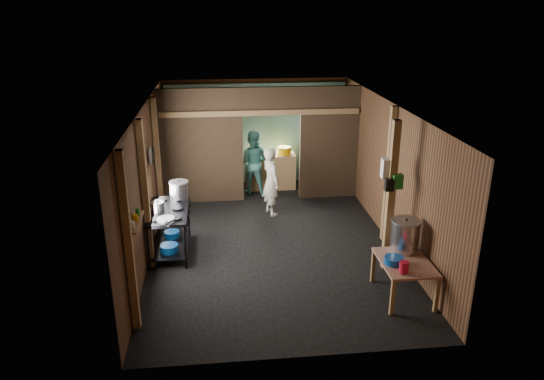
{
  "coord_description": "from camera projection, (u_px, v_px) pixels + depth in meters",
  "views": [
    {
      "loc": [
        -0.94,
        -8.84,
        4.31
      ],
      "look_at": [
        0.0,
        -0.2,
        1.1
      ],
      "focal_mm": 33.5,
      "sensor_mm": 36.0,
      "label": 1
    }
  ],
  "objects": [
    {
      "name": "post_left_b",
      "position": [
        146.0,
        196.0,
        8.42
      ],
      "size": [
        0.1,
        0.12,
        2.6
      ],
      "primitive_type": "cube",
      "color": "#A47843",
      "rests_on": "floor"
    },
    {
      "name": "bag_black",
      "position": [
        389.0,
        185.0,
        8.19
      ],
      "size": [
        0.14,
        0.1,
        0.2
      ],
      "primitive_type": "cube",
      "color": "black",
      "rests_on": "post_free"
    },
    {
      "name": "bag_white",
      "position": [
        388.0,
        168.0,
        8.26
      ],
      "size": [
        0.22,
        0.15,
        0.32
      ],
      "primitive_type": "cube",
      "color": "white",
      "rests_on": "post_free"
    },
    {
      "name": "pink_bucket",
      "position": [
        404.0,
        267.0,
        7.41
      ],
      "size": [
        0.16,
        0.16,
        0.17
      ],
      "primitive_type": "cylinder",
      "rotation": [
        0.0,
        0.0,
        -0.18
      ],
      "color": "red",
      "rests_on": "prep_table"
    },
    {
      "name": "blue_tub_front",
      "position": [
        169.0,
        248.0,
        8.99
      ],
      "size": [
        0.32,
        0.32,
        0.13
      ],
      "primitive_type": "cylinder",
      "color": "#0E4696",
      "rests_on": "gas_range"
    },
    {
      "name": "wash_basin",
      "position": [
        394.0,
        260.0,
        7.66
      ],
      "size": [
        0.38,
        0.38,
        0.11
      ],
      "primitive_type": "cylinder",
      "rotation": [
        0.0,
        0.0,
        0.38
      ],
      "color": "#0E4696",
      "rests_on": "prep_table"
    },
    {
      "name": "partition_left",
      "position": [
        201.0,
        147.0,
        11.3
      ],
      "size": [
        1.85,
        0.1,
        2.6
      ],
      "primitive_type": "cube",
      "color": "#493522",
      "rests_on": "floor"
    },
    {
      "name": "partition_header",
      "position": [
        272.0,
        101.0,
        11.12
      ],
      "size": [
        1.3,
        0.1,
        0.6
      ],
      "primitive_type": "cube",
      "color": "#493522",
      "rests_on": "wall_back"
    },
    {
      "name": "post_left_a",
      "position": [
        129.0,
        244.0,
        6.74
      ],
      "size": [
        0.1,
        0.12,
        2.6
      ],
      "primitive_type": "cube",
      "color": "#A47843",
      "rests_on": "floor"
    },
    {
      "name": "worker_back",
      "position": [
        253.0,
        162.0,
        12.0
      ],
      "size": [
        0.88,
        0.77,
        1.54
      ],
      "primitive_type": "imported",
      "rotation": [
        0.0,
        0.0,
        2.85
      ],
      "color": "teal",
      "rests_on": "floor"
    },
    {
      "name": "knife",
      "position": [
        412.0,
        276.0,
        7.33
      ],
      "size": [
        0.3,
        0.12,
        0.01
      ],
      "primitive_type": "cube",
      "rotation": [
        0.0,
        0.0,
        -0.29
      ],
      "color": "#BABAC3",
      "rests_on": "prep_table"
    },
    {
      "name": "prep_table",
      "position": [
        403.0,
        279.0,
        7.85
      ],
      "size": [
        0.75,
        1.03,
        0.61
      ],
      "primitive_type": null,
      "color": "#AF7656",
      "rests_on": "floor"
    },
    {
      "name": "blue_tub_back",
      "position": [
        172.0,
        234.0,
        9.55
      ],
      "size": [
        0.29,
        0.29,
        0.11
      ],
      "primitive_type": "cylinder",
      "color": "#0E4696",
      "rests_on": "gas_range"
    },
    {
      "name": "frying_pan",
      "position": [
        166.0,
        219.0,
        8.59
      ],
      "size": [
        0.5,
        0.61,
        0.07
      ],
      "primitive_type": null,
      "rotation": [
        0.0,
        0.0,
        -0.42
      ],
      "color": "gray",
      "rests_on": "gas_range"
    },
    {
      "name": "stove_pot_med",
      "position": [
        158.0,
        207.0,
        8.93
      ],
      "size": [
        0.26,
        0.26,
        0.21
      ],
      "primitive_type": null,
      "rotation": [
        0.0,
        0.0,
        -0.11
      ],
      "color": "#BABAC3",
      "rests_on": "gas_range"
    },
    {
      "name": "cook",
      "position": [
        271.0,
        181.0,
        10.81
      ],
      "size": [
        0.52,
        0.63,
        1.47
      ],
      "primitive_type": "imported",
      "rotation": [
        0.0,
        0.0,
        1.93
      ],
      "color": "beige",
      "rests_on": "floor"
    },
    {
      "name": "wall_back",
      "position": [
        256.0,
        131.0,
        12.65
      ],
      "size": [
        4.5,
        0.0,
        2.6
      ],
      "primitive_type": "cube",
      "color": "brown",
      "rests_on": "ground"
    },
    {
      "name": "post_right",
      "position": [
        388.0,
        176.0,
        9.42
      ],
      "size": [
        0.1,
        0.12,
        2.6
      ],
      "primitive_type": "cube",
      "color": "#A47843",
      "rests_on": "floor"
    },
    {
      "name": "partition_right",
      "position": [
        329.0,
        143.0,
        11.6
      ],
      "size": [
        1.35,
        0.1,
        2.6
      ],
      "primitive_type": "cube",
      "color": "#493522",
      "rests_on": "floor"
    },
    {
      "name": "wall_clock",
      "position": [
        266.0,
        108.0,
        12.37
      ],
      "size": [
        0.2,
        0.03,
        0.2
      ],
      "primitive_type": "cylinder",
      "rotation": [
        1.57,
        0.0,
        0.0
      ],
      "color": "white",
      "rests_on": "wall_back"
    },
    {
      "name": "back_counter",
      "position": [
        270.0,
        171.0,
        12.47
      ],
      "size": [
        1.2,
        0.5,
        0.85
      ],
      "primitive_type": "cube",
      "color": "#A47843",
      "rests_on": "floor"
    },
    {
      "name": "jar_yellow",
      "position": [
        135.0,
        218.0,
        7.15
      ],
      "size": [
        0.08,
        0.08,
        0.1
      ],
      "primitive_type": "cylinder",
      "color": "#DC9D06",
      "rests_on": "wall_shelf"
    },
    {
      "name": "wall_shelf",
      "position": [
        136.0,
        222.0,
        7.17
      ],
      "size": [
        0.14,
        0.8,
        0.03
      ],
      "primitive_type": "cube",
      "color": "#A47843",
      "rests_on": "wall_left"
    },
    {
      "name": "pan_lid_big",
      "position": [
        150.0,
        156.0,
        9.41
      ],
      "size": [
        0.03,
        0.34,
        0.34
      ],
      "primitive_type": "cylinder",
      "rotation": [
        0.0,
        1.57,
        0.0
      ],
      "color": "gray",
      "rests_on": "wall_left"
    },
    {
      "name": "cross_beam",
      "position": [
        260.0,
        113.0,
        11.13
      ],
      "size": [
        4.4,
        0.12,
        0.12
      ],
      "primitive_type": "cube",
      "color": "#A47843",
      "rests_on": "wall_left"
    },
    {
      "name": "wall_left",
      "position": [
        147.0,
        180.0,
        9.16
      ],
      "size": [
        0.0,
        7.0,
        2.6
      ],
      "primitive_type": "cube",
      "color": "brown",
      "rests_on": "ground"
    },
    {
      "name": "wall_right",
      "position": [
        389.0,
        172.0,
        9.61
      ],
      "size": [
        0.0,
        7.0,
        2.6
      ],
      "primitive_type": "cube",
      "color": "brown",
      "rests_on": "ground"
    },
    {
      "name": "ceiling",
      "position": [
        271.0,
        106.0,
        8.93
      ],
      "size": [
        4.5,
        7.0,
        0.0
      ],
      "primitive_type": "cube",
      "color": "#3E3D3D",
      "rests_on": "ground"
    },
    {
      "name": "jar_green",
      "position": [
        137.0,
        212.0,
        7.36
      ],
      "size": [
        0.06,
        0.06,
        0.1
      ],
      "primitive_type": "cylinder",
      "color": "#187827",
      "rests_on": "wall_shelf"
    },
    {
      "name": "yellow_tub",
      "position": [
        284.0,
        151.0,
        12.33
      ],
      "size": [
        0.33,
        0.33,
        0.18
      ],
      "primitive_type": "cylinder",
      "color": "#DC9D06",
      "rests_on": "back_counter"
    },
    {
      "name": "post_left_c",
      "position": [
        158.0,
        161.0,
        10.28
      ],
      "size": [
        0.1,
        0.12,
        2.6
      ],
      "primitive_type": "cube",
      "color": "#A47843",
      "rests_on": "floor"
    },
    {
      "name": "wall_front",
      "position": [
        301.0,
        269.0,
        6.12
      ],
      "size": [
        4.5,
        0.0,
        2.6
      ],
      "primitive_type": "cube",
      "color": "brown",
      "rests_on": "ground"
    },
    {
      "name": "pan_lid_small",
      "position": [
        153.0,
        155.0,
        9.82
      ],
      "size": [
        0.03,
        0.3,
        0.3
      ],
      "primitive_type": "cylinder",
      "rotation": [
        0.0,
        1.57,
        0.0
      ],
      "color": "black",
      "rests_on": "wall_left"
    },
    {
      "name": "stove_pot_large",
      "position": [
        179.0,
        191.0,
        9.51
      ],
      "size": [
        0.43,
        0.43,
        0.36
      ],
      "primitive_type": null,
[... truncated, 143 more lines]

